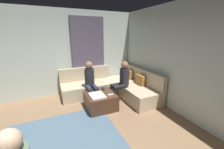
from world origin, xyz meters
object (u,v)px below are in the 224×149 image
at_px(person_on_couch_back, 121,80).
at_px(person_on_couch_side, 90,80).
at_px(sectional_couch, 113,87).
at_px(ottoman, 100,101).
at_px(game_remote, 110,95).
at_px(coffee_mug, 104,88).

relative_size(person_on_couch_back, person_on_couch_side, 1.00).
distance_m(sectional_couch, person_on_couch_side, 0.89).
xyz_separation_m(ottoman, game_remote, (0.18, 0.22, 0.22)).
xyz_separation_m(ottoman, person_on_couch_side, (-0.51, -0.11, 0.45)).
relative_size(coffee_mug, person_on_couch_side, 0.08).
xyz_separation_m(game_remote, person_on_couch_side, (-0.69, -0.33, 0.23)).
relative_size(ottoman, person_on_couch_side, 0.63).
height_order(sectional_couch, game_remote, sectional_couch).
distance_m(sectional_couch, ottoman, 0.95).
xyz_separation_m(sectional_couch, coffee_mug, (0.43, -0.51, 0.19)).
height_order(game_remote, person_on_couch_side, person_on_couch_side).
height_order(person_on_couch_back, person_on_couch_side, same).
height_order(coffee_mug, person_on_couch_back, person_on_couch_back).
relative_size(sectional_couch, game_remote, 17.00).
bearing_deg(game_remote, person_on_couch_side, -154.28).
distance_m(ottoman, person_on_couch_side, 0.68).
bearing_deg(sectional_couch, ottoman, -46.38).
bearing_deg(sectional_couch, coffee_mug, -49.40).
bearing_deg(game_remote, person_on_couch_back, 125.80).
bearing_deg(coffee_mug, game_remote, 5.71).
height_order(coffee_mug, person_on_couch_side, person_on_couch_side).
relative_size(coffee_mug, person_on_couch_back, 0.08).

